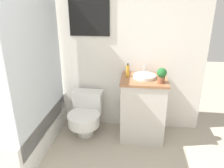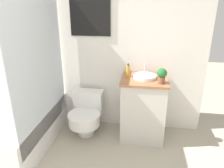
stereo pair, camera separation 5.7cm
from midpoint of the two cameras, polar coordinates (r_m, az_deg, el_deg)
wall_back at (r=3.00m, az=-5.23°, el=11.65°), size 3.10×0.07×2.50m
shower_area at (r=2.98m, az=-21.24°, el=-9.94°), size 0.66×1.34×1.98m
toilet at (r=3.04m, az=-6.22°, el=-7.61°), size 0.43×0.57×0.57m
vanity at (r=2.91m, az=8.63°, el=-6.33°), size 0.58×0.51×0.84m
sink at (r=2.76m, az=9.13°, el=1.97°), size 0.28×0.32×0.13m
soap_bottle at (r=2.76m, az=4.80°, el=3.39°), size 0.05×0.05×0.17m
potted_plant at (r=2.59m, az=13.49°, el=2.28°), size 0.11×0.11×0.18m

